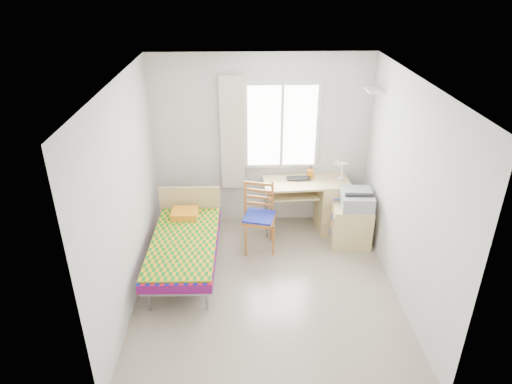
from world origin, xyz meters
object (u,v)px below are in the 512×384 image
desk (328,203)px  chair (260,213)px  bed (185,242)px  cabinet (350,225)px  printer (357,199)px

desk → chair: 1.16m
bed → chair: chair is taller
chair → cabinet: bearing=16.9°
chair → printer: chair is taller
bed → chair: size_ratio=1.88×
printer → desk: bearing=130.4°
cabinet → printer: (0.05, 0.02, 0.41)m
chair → bed: bearing=-140.3°
cabinet → bed: bearing=-163.8°
chair → cabinet: size_ratio=1.63×
bed → desk: size_ratio=1.42×
bed → chair: 1.12m
chair → cabinet: chair is taller
cabinet → chair: bearing=-174.2°
bed → chair: (1.01, 0.46, 0.16)m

